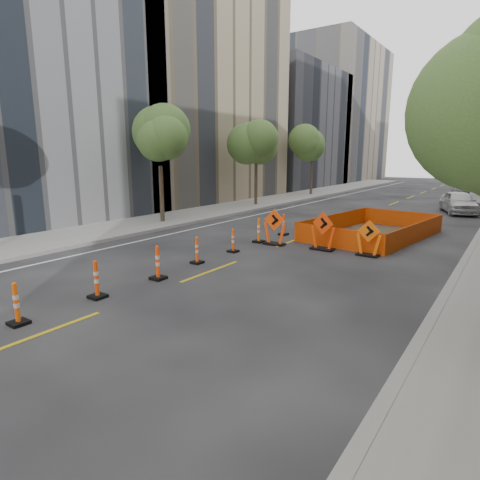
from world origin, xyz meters
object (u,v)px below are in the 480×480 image
Objects in this scene: chevron_sign_right at (369,238)px; channelizer_6 at (259,230)px; channelizer_2 at (96,279)px; channelizer_5 at (233,240)px; channelizer_7 at (284,224)px; parked_car_far at (471,190)px; chevron_sign_center at (323,231)px; channelizer_3 at (158,262)px; parked_car_near at (459,202)px; channelizer_4 at (197,250)px; channelizer_1 at (16,304)px; chevron_sign_left at (275,227)px.

channelizer_6 is at bearing 175.21° from chevron_sign_right.
channelizer_6 is at bearing 91.19° from channelizer_2.
channelizer_5 is 0.68× the size of chevron_sign_right.
parked_car_far reaches higher than channelizer_7.
channelizer_3 is at bearing -101.35° from chevron_sign_center.
parked_car_far is at bearing 78.52° from channelizer_5.
channelizer_2 is at bearing -89.58° from channelizer_5.
channelizer_3 reaches higher than channelizer_7.
chevron_sign_center is (2.79, 8.97, 0.27)m from channelizer_2.
channelizer_6 is at bearing -164.46° from chevron_sign_center.
channelizer_6 is (-0.18, 8.68, 0.02)m from channelizer_2.
channelizer_7 is at bearing -134.12° from parked_car_near.
channelizer_4 is at bearing -91.61° from channelizer_5.
channelizer_7 is (-0.10, 13.03, 0.02)m from channelizer_1.
chevron_sign_right is (4.73, 2.49, 0.23)m from channelizer_5.
channelizer_7 reaches higher than channelizer_5.
channelizer_6 reaches higher than channelizer_1.
parked_car_far is (1.06, 26.00, 0.09)m from chevron_sign_right.
channelizer_1 is 0.92× the size of channelizer_6.
channelizer_7 is at bearing 156.86° from chevron_sign_center.
parked_car_far is (5.10, 26.31, 0.01)m from chevron_sign_left.
chevron_sign_left reaches higher than channelizer_4.
chevron_sign_left reaches higher than chevron_sign_right.
channelizer_7 is 0.24× the size of parked_car_near.
channelizer_2 is at bearing 90.22° from channelizer_1.
chevron_sign_center reaches higher than channelizer_5.
parked_car_far is at bearing 71.56° from parked_car_near.
parked_car_near is at bearing 75.19° from channelizer_3.
channelizer_2 is at bearing -88.56° from channelizer_4.
chevron_sign_center is at bearing 40.88° from channelizer_5.
chevron_sign_center reaches higher than channelizer_2.
chevron_sign_right is 26.02m from parked_car_far.
chevron_sign_left is at bearing -71.35° from channelizer_7.
channelizer_5 is 0.22× the size of parked_car_near.
chevron_sign_right is at bearing -114.77° from parked_car_near.
chevron_sign_center reaches higher than chevron_sign_left.
channelizer_4 is at bearing -90.15° from channelizer_7.
channelizer_1 is 10.86m from channelizer_6.
channelizer_1 is 37.62m from parked_car_far.
chevron_sign_center is at bearing -33.17° from channelizer_7.
chevron_sign_left is (0.63, 10.87, 0.28)m from channelizer_1.
channelizer_2 is 1.01× the size of channelizer_7.
channelizer_7 is (0.09, 2.17, -0.03)m from channelizer_6.
channelizer_5 is at bearing 88.39° from channelizer_4.
channelizer_5 is 5.35m from chevron_sign_right.
channelizer_1 is 1.06× the size of channelizer_5.
chevron_sign_left reaches higher than channelizer_7.
channelizer_4 is 6.51m from channelizer_7.
chevron_sign_center is at bearing -121.62° from parked_car_near.
channelizer_1 is 0.19× the size of parked_car_far.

